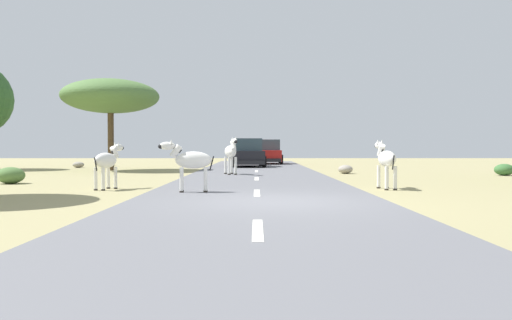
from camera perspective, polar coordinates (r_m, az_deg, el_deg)
name	(u,v)px	position (r m, az deg, el deg)	size (l,w,h in m)	color
ground_plane	(280,203)	(11.65, 2.71, -4.85)	(90.00, 90.00, 0.00)	#998E60
road	(259,202)	(11.64, 0.32, -4.73)	(6.00, 64.00, 0.05)	slate
lane_markings	(259,206)	(10.64, 0.33, -5.16)	(0.16, 56.00, 0.01)	silver
zebra_0	(233,152)	(22.65, -2.62, 0.88)	(0.77, 1.73, 1.66)	silver
zebra_1	(109,161)	(15.94, -16.10, -0.11)	(0.70, 1.47, 1.43)	silver
zebra_2	(192,161)	(13.99, -7.15, -0.08)	(1.52, 0.49, 1.43)	silver
zebra_3	(388,159)	(15.95, 14.50, 0.06)	(0.52, 1.60, 1.51)	silver
car_0	(270,153)	(36.93, 1.57, 0.83)	(2.04, 4.35, 1.74)	red
car_1	(250,154)	(31.71, -0.72, 0.71)	(2.25, 4.45, 1.74)	black
tree_1	(112,97)	(28.69, -15.76, 6.84)	(5.19, 5.19, 4.90)	#4C3823
bush_0	(13,175)	(19.63, -25.55, -1.56)	(0.96, 0.87, 0.58)	#4C7038
bush_1	(507,170)	(25.21, 26.21, -0.98)	(0.87, 0.78, 0.52)	#386633
bush_2	(107,161)	(36.21, -16.30, -0.13)	(0.98, 0.88, 0.59)	#425B2D
rock_0	(347,169)	(24.66, 10.16, -1.03)	(0.69, 0.73, 0.41)	gray
rock_1	(80,165)	(32.97, -19.05, -0.50)	(0.68, 0.63, 0.36)	gray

